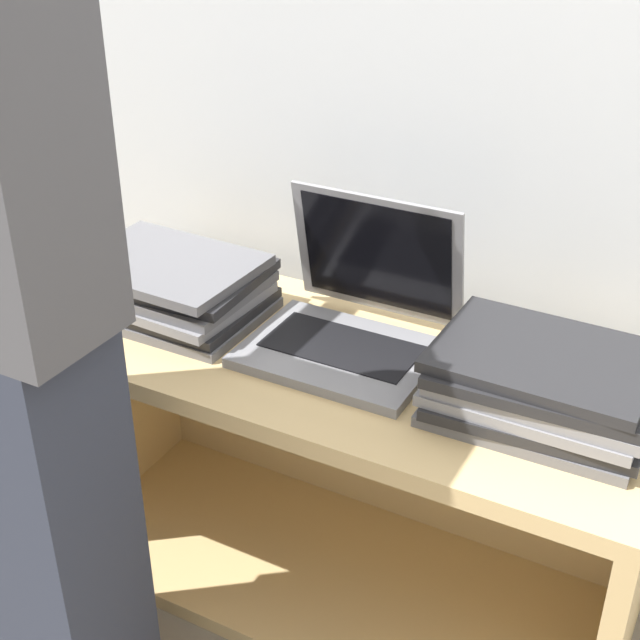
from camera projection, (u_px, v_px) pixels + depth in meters
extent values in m
cube|color=tan|center=(339.00, 366.00, 1.69)|extent=(1.21, 0.51, 0.04)
cube|color=tan|center=(336.00, 573.00, 1.95)|extent=(1.21, 0.51, 0.04)
cube|color=tan|center=(112.00, 400.00, 2.06)|extent=(0.04, 0.51, 0.50)
cube|color=tan|center=(633.00, 578.00, 1.57)|extent=(0.04, 0.51, 0.50)
cube|color=tan|center=(385.00, 418.00, 2.00)|extent=(1.14, 0.04, 0.50)
cube|color=gray|center=(339.00, 354.00, 1.67)|extent=(0.35, 0.26, 0.02)
cube|color=black|center=(342.00, 346.00, 1.68)|extent=(0.29, 0.14, 0.00)
cube|color=gray|center=(378.00, 255.00, 1.73)|extent=(0.35, 0.06, 0.26)
cube|color=black|center=(377.00, 255.00, 1.73)|extent=(0.31, 0.05, 0.23)
cube|color=slate|center=(177.00, 309.00, 1.83)|extent=(0.35, 0.26, 0.02)
cube|color=#232326|center=(175.00, 299.00, 1.82)|extent=(0.35, 0.26, 0.02)
cube|color=gray|center=(170.00, 291.00, 1.81)|extent=(0.36, 0.28, 0.02)
cube|color=slate|center=(171.00, 282.00, 1.80)|extent=(0.36, 0.27, 0.02)
cube|color=#232326|center=(173.00, 272.00, 1.80)|extent=(0.36, 0.28, 0.02)
cube|color=slate|center=(166.00, 265.00, 1.78)|extent=(0.36, 0.27, 0.02)
cube|color=slate|center=(537.00, 409.00, 1.51)|extent=(0.36, 0.27, 0.02)
cube|color=#232326|center=(542.00, 401.00, 1.50)|extent=(0.36, 0.28, 0.02)
cube|color=gray|center=(540.00, 390.00, 1.50)|extent=(0.35, 0.26, 0.02)
cube|color=gray|center=(548.00, 380.00, 1.49)|extent=(0.35, 0.26, 0.02)
cube|color=#232326|center=(546.00, 370.00, 1.47)|extent=(0.36, 0.27, 0.02)
cube|color=#232326|center=(544.00, 357.00, 1.47)|extent=(0.36, 0.27, 0.02)
cube|color=#2D3342|center=(29.00, 528.00, 1.51)|extent=(0.34, 0.20, 0.81)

